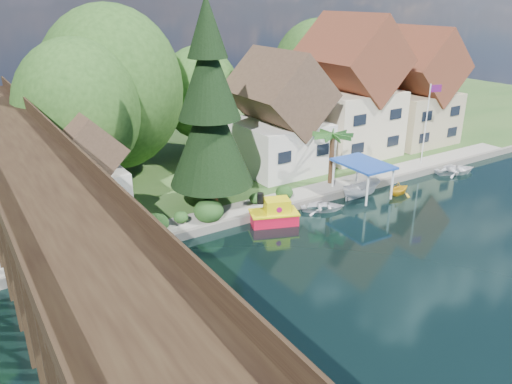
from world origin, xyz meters
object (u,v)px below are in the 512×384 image
palm_tree (333,137)px  boat_yellow (399,188)px  boat_canopy (362,183)px  flagpole (428,116)px  house_center (349,95)px  tugboat (274,214)px  shed (87,173)px  boat_white_b (455,169)px  boat_white_a (322,206)px  house_right (413,94)px  conifer (210,111)px  trestle_bridge (34,213)px  house_left (278,120)px

palm_tree → boat_yellow: 7.11m
boat_canopy → flagpole: bearing=12.1°
house_center → tugboat: (-15.69, -9.71, -5.65)m
house_center → flagpole: house_center is taller
shed → boat_white_b: size_ratio=1.91×
house_center → tugboat: house_center is taller
boat_white_a → boat_canopy: bearing=-56.0°
flagpole → tugboat: (-19.18, -2.47, -4.51)m
house_right → boat_canopy: (-15.67, -8.92, -4.45)m
palm_tree → boat_white_a: size_ratio=1.39×
conifer → palm_tree: bearing=-5.8°
trestle_bridge → boat_white_a: trestle_bridge is taller
boat_canopy → boat_white_b: 12.01m
boat_yellow → boat_white_b: boat_yellow is taller
house_left → boat_white_b: 17.65m
palm_tree → boat_white_a: (-3.53, -3.25, -4.34)m
house_right → conifer: bearing=-170.0°
house_left → boat_yellow: house_left is taller
shed → boat_white_a: (15.91, -7.73, -3.47)m
palm_tree → boat_yellow: (4.05, -4.21, -4.06)m
tugboat → boat_yellow: (12.19, -0.97, -0.12)m
flagpole → boat_white_a: 15.58m
house_center → boat_canopy: bearing=-125.3°
conifer → boat_yellow: conifer is taller
palm_tree → house_right: bearing=19.9°
shed → trestle_bridge: bearing=-118.2°
palm_tree → shed: bearing=167.0°
house_center → conifer: size_ratio=0.89×
shed → flagpole: shed is taller
palm_tree → boat_canopy: 4.56m
boat_canopy → boat_yellow: boat_canopy is taller
flagpole → house_right: bearing=50.8°
house_center → palm_tree: bearing=-139.4°
flagpole → palm_tree: bearing=176.0°
house_right → boat_white_a: (-20.09, -9.23, -5.42)m
shed → palm_tree: bearing=-13.0°
boat_white_b → conifer: bearing=98.3°
shed → palm_tree: (19.45, -4.48, 0.87)m
flagpole → boat_white_b: bearing=-53.8°
shed → boat_yellow: shed is taller
house_right → trestle_bridge: bearing=-165.2°
house_right → boat_canopy: size_ratio=2.55×
palm_tree → conifer: bearing=174.2°
boat_white_a → boat_yellow: size_ratio=1.42×
boat_white_a → shed: bearing=94.1°
house_center → flagpole: bearing=-64.3°
boat_yellow → house_right: bearing=-56.4°
shed → tugboat: size_ratio=1.97×
house_center → boat_white_a: house_center is taller
conifer → tugboat: 8.92m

